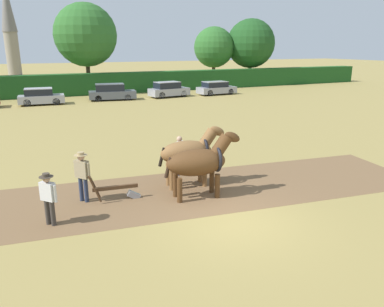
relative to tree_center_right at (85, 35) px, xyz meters
The scene contains 17 objects.
ground_plane 35.75m from the tree_center_right, 93.46° to the right, with size 240.00×240.00×0.00m, color #998447.
plowed_furrow_strip 33.08m from the tree_center_right, 100.66° to the right, with size 25.23×4.39×0.01m, color brown.
hedgerow 5.89m from the tree_center_right, 137.71° to the right, with size 79.77×1.75×2.26m, color #1E511E.
tree_center_right is the anchor object (origin of this frame).
tree_right 17.01m from the tree_center_right, ahead, with size 5.32×5.32×7.63m.
tree_far_right 21.85m from the tree_center_right, ahead, with size 6.47×6.47×8.69m.
church_spire 33.93m from the tree_center_right, 102.61° to the left, with size 2.59×2.59×16.80m.
draft_horse_lead_left 33.46m from the tree_center_right, 93.85° to the right, with size 2.77×1.24×2.33m.
draft_horse_lead_right 32.29m from the tree_center_right, 93.72° to the right, with size 2.62×1.18×2.30m.
plow 32.98m from the tree_center_right, 98.52° to the right, with size 1.77×0.55×1.13m.
farmer_at_plow 32.70m from the tree_center_right, 100.60° to the right, with size 0.46×0.56×1.74m.
farmer_beside_team 31.07m from the tree_center_right, 93.58° to the right, with size 0.55×0.44×1.61m.
farmer_onlooker_left 34.27m from the tree_center_right, 102.15° to the right, with size 0.45×0.50×1.60m.
parked_car_center 11.04m from the tree_center_right, 126.54° to the right, with size 4.01×2.04×1.49m.
parked_car_center_right 9.24m from the tree_center_right, 83.67° to the right, with size 4.69×2.41×1.60m.
parked_car_right 11.51m from the tree_center_right, 48.39° to the right, with size 4.32×2.26×1.58m.
parked_car_far_right 15.51m from the tree_center_right, 32.85° to the right, with size 4.29×1.95×1.43m.
Camera 1 is at (-5.49, -8.81, 5.06)m, focal length 35.00 mm.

